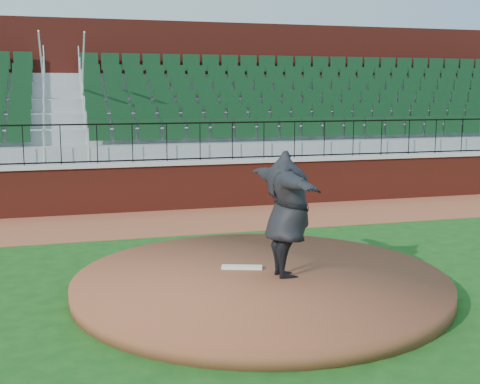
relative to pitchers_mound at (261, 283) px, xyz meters
name	(u,v)px	position (x,y,z in m)	size (l,w,h in m)	color
ground	(265,284)	(0.17, 0.32, -0.12)	(90.00, 90.00, 0.00)	#154614
warning_track	(197,220)	(0.17, 5.72, -0.12)	(34.00, 3.20, 0.01)	brown
field_wall	(184,187)	(0.17, 7.32, 0.47)	(34.00, 0.35, 1.20)	maroon
wall_cap	(184,163)	(0.17, 7.32, 1.12)	(34.00, 0.45, 0.10)	#B7B7B7
wall_railing	(184,142)	(0.17, 7.32, 1.67)	(34.00, 0.05, 1.00)	black
seating_stands	(167,119)	(0.17, 10.05, 2.18)	(34.00, 5.10, 4.60)	gray
concourse_wall	(153,102)	(0.17, 12.85, 2.62)	(34.00, 0.50, 5.50)	maroon
pitchers_mound	(261,283)	(0.00, 0.00, 0.00)	(5.90, 5.90, 0.25)	brown
pitching_rubber	(242,267)	(-0.18, 0.46, 0.15)	(0.67, 0.17, 0.04)	white
pitcher	(287,214)	(0.37, -0.15, 1.12)	(2.44, 0.67, 1.99)	black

